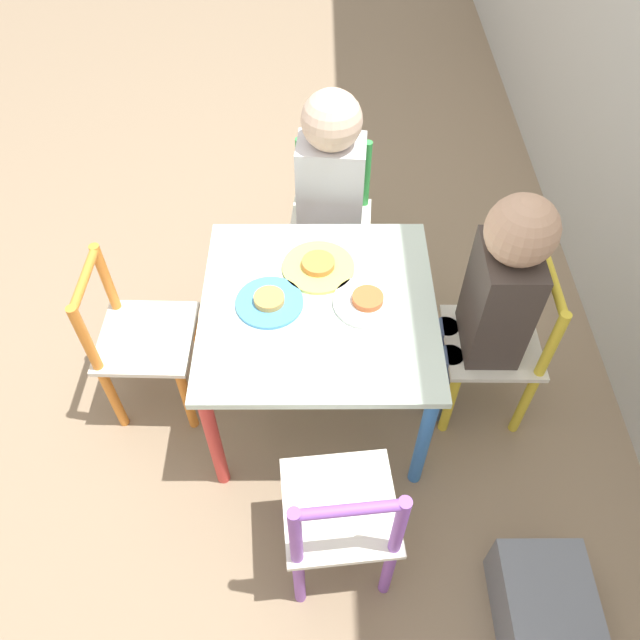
# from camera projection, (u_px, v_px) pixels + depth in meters

# --- Properties ---
(ground_plane) EXTENTS (6.00, 6.00, 0.00)m
(ground_plane) POSITION_uv_depth(u_px,v_px,m) (320.00, 397.00, 1.95)
(ground_plane) COLOR #8C755B
(kids_table) EXTENTS (0.61, 0.61, 0.45)m
(kids_table) POSITION_uv_depth(u_px,v_px,m) (320.00, 319.00, 1.66)
(kids_table) COLOR silver
(kids_table) RESTS_ON ground_plane
(chair_yellow) EXTENTS (0.26, 0.26, 0.53)m
(chair_yellow) POSITION_uv_depth(u_px,v_px,m) (500.00, 347.00, 1.74)
(chair_yellow) COLOR silver
(chair_yellow) RESTS_ON ground_plane
(chair_green) EXTENTS (0.28, 0.28, 0.53)m
(chair_green) POSITION_uv_depth(u_px,v_px,m) (332.00, 225.00, 2.07)
(chair_green) COLOR silver
(chair_green) RESTS_ON ground_plane
(chair_orange) EXTENTS (0.27, 0.27, 0.53)m
(chair_orange) POSITION_uv_depth(u_px,v_px,m) (141.00, 342.00, 1.75)
(chair_orange) COLOR silver
(chair_orange) RESTS_ON ground_plane
(chair_purple) EXTENTS (0.28, 0.28, 0.53)m
(chair_purple) POSITION_uv_depth(u_px,v_px,m) (343.00, 520.00, 1.43)
(chair_purple) COLOR silver
(chair_purple) RESTS_ON ground_plane
(child_back) EXTENTS (0.20, 0.22, 0.79)m
(child_back) POSITION_uv_depth(u_px,v_px,m) (495.00, 296.00, 1.58)
(child_back) COLOR #4C608E
(child_back) RESTS_ON ground_plane
(child_left) EXTENTS (0.23, 0.21, 0.77)m
(child_left) POSITION_uv_depth(u_px,v_px,m) (332.00, 186.00, 1.87)
(child_left) COLOR #4C608E
(child_left) RESTS_ON ground_plane
(plate_back) EXTENTS (0.18, 0.18, 0.03)m
(plate_back) POSITION_uv_depth(u_px,v_px,m) (369.00, 301.00, 1.60)
(plate_back) COLOR white
(plate_back) RESTS_ON kids_table
(plate_left) EXTENTS (0.20, 0.20, 0.03)m
(plate_left) POSITION_uv_depth(u_px,v_px,m) (320.00, 266.00, 1.68)
(plate_left) COLOR #EADB66
(plate_left) RESTS_ON kids_table
(plate_front) EXTENTS (0.18, 0.18, 0.03)m
(plate_front) POSITION_uv_depth(u_px,v_px,m) (271.00, 301.00, 1.60)
(plate_front) COLOR #4C9EE0
(plate_front) RESTS_ON kids_table
(storage_bin) EXTENTS (0.27, 0.21, 0.16)m
(storage_bin) POSITION_uv_depth(u_px,v_px,m) (545.00, 607.00, 1.48)
(storage_bin) COLOR slate
(storage_bin) RESTS_ON ground_plane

